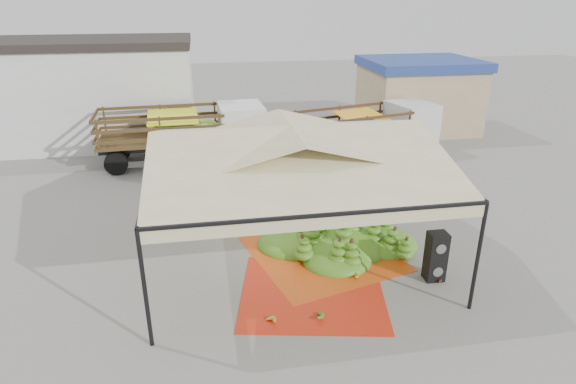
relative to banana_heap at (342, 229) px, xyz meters
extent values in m
plane|color=slate|center=(-1.65, 0.14, -0.58)|extent=(90.00, 90.00, 0.00)
cylinder|color=black|center=(-5.65, -3.86, 0.92)|extent=(0.10, 0.10, 3.00)
cylinder|color=black|center=(2.35, -3.86, 0.92)|extent=(0.10, 0.10, 3.00)
cylinder|color=black|center=(-5.65, 4.14, 0.92)|extent=(0.10, 0.10, 3.00)
cylinder|color=black|center=(2.35, 4.14, 0.92)|extent=(0.10, 0.10, 3.00)
pyramid|color=beige|center=(-1.65, 0.14, 2.92)|extent=(8.00, 8.00, 1.00)
cube|color=black|center=(-1.65, 0.14, 2.42)|extent=(8.00, 8.00, 0.08)
cube|color=beige|center=(-1.65, 0.14, 2.24)|extent=(8.00, 8.00, 0.36)
cube|color=silver|center=(-11.65, 14.14, 1.92)|extent=(14.00, 6.00, 5.00)
cube|color=black|center=(-11.65, 14.14, 4.62)|extent=(14.30, 6.30, 0.40)
cube|color=tan|center=(8.35, 13.14, 1.22)|extent=(6.00, 5.00, 3.60)
cube|color=navy|center=(8.35, 13.14, 3.27)|extent=(6.30, 5.30, 0.50)
cube|color=red|center=(-1.51, -2.43, -0.57)|extent=(4.49, 4.35, 0.01)
cube|color=#DF4715|center=(-0.73, -0.39, -0.57)|extent=(5.09, 5.23, 0.01)
ellipsoid|color=#3C7F1A|center=(0.00, 0.00, 0.00)|extent=(5.48, 4.53, 1.16)
ellipsoid|color=gold|center=(-0.21, -1.95, -0.47)|extent=(0.47, 0.40, 0.21)
ellipsoid|color=gold|center=(-2.85, -3.56, -0.48)|extent=(0.54, 0.52, 0.19)
ellipsoid|color=#531F13|center=(2.05, -2.56, -0.48)|extent=(0.42, 0.35, 0.19)
ellipsoid|color=#5B2214|center=(-0.21, -1.16, -0.47)|extent=(0.57, 0.53, 0.21)
ellipsoid|color=#487117|center=(-1.65, -3.56, -0.47)|extent=(0.53, 0.47, 0.21)
ellipsoid|color=#467618|center=(-2.63, 1.10, 2.04)|extent=(0.24, 0.24, 0.20)
ellipsoid|color=#467618|center=(-1.13, 1.10, 2.04)|extent=(0.24, 0.24, 0.20)
ellipsoid|color=#467618|center=(0.37, 1.10, 2.04)|extent=(0.24, 0.24, 0.20)
ellipsoid|color=#467618|center=(1.87, 1.10, 2.04)|extent=(0.24, 0.24, 0.20)
cube|color=black|center=(2.05, -2.39, -0.21)|extent=(0.54, 0.47, 0.73)
cube|color=black|center=(2.05, -2.39, 0.52)|extent=(0.54, 0.47, 0.73)
imported|color=gray|center=(-2.58, 5.84, 0.24)|extent=(0.69, 0.56, 1.63)
cube|color=#4F3A1A|center=(-6.11, 9.39, 0.63)|extent=(5.85, 2.92, 0.14)
cube|color=white|center=(-2.33, 9.58, 0.74)|extent=(2.19, 2.62, 2.63)
cylinder|color=black|center=(-8.11, 8.14, -0.06)|extent=(1.05, 0.40, 1.03)
cylinder|color=black|center=(-8.23, 10.42, -0.06)|extent=(1.05, 0.40, 1.03)
cylinder|color=black|center=(-4.45, 8.32, -0.06)|extent=(1.05, 0.40, 1.03)
cylinder|color=black|center=(-4.57, 10.61, -0.06)|extent=(1.05, 0.40, 1.03)
cylinder|color=black|center=(-2.50, 8.42, -0.06)|extent=(1.05, 0.40, 1.03)
cylinder|color=black|center=(-2.62, 10.71, -0.06)|extent=(1.05, 0.40, 1.03)
ellipsoid|color=#537F1A|center=(-6.11, 9.39, 1.20)|extent=(4.68, 2.29, 0.80)
cube|color=#E0EE1A|center=(-5.54, 9.41, 1.66)|extent=(2.40, 2.40, 0.28)
cube|color=#50321A|center=(2.90, 8.44, 0.54)|extent=(5.77, 3.71, 0.13)
cube|color=silver|center=(6.30, 9.33, 0.65)|extent=(2.45, 2.75, 2.45)
cylinder|color=black|center=(1.31, 6.93, -0.10)|extent=(1.01, 0.55, 0.96)
cylinder|color=black|center=(0.77, 8.99, -0.10)|extent=(1.01, 0.55, 0.96)
cylinder|color=black|center=(4.61, 7.79, -0.10)|extent=(1.01, 0.55, 0.96)
cylinder|color=black|center=(4.07, 9.85, -0.10)|extent=(1.01, 0.55, 0.96)
cylinder|color=black|center=(6.36, 8.25, -0.10)|extent=(1.01, 0.55, 0.96)
cylinder|color=black|center=(5.82, 10.31, -0.10)|extent=(1.01, 0.55, 0.96)
ellipsoid|color=#407718|center=(2.90, 8.44, 1.07)|extent=(4.61, 2.93, 0.75)
cube|color=gold|center=(3.41, 8.58, 1.50)|extent=(2.60, 2.59, 0.27)
camera|label=1|loc=(-4.12, -13.24, 7.00)|focal=30.00mm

